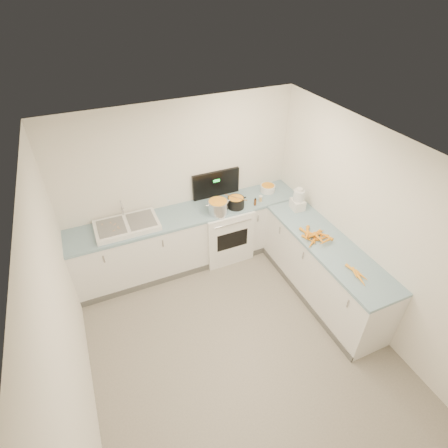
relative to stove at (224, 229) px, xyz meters
name	(u,v)px	position (x,y,z in m)	size (l,w,h in m)	color
floor	(237,343)	(-0.55, -1.69, -0.47)	(3.50, 4.00, 0.00)	gray
ceiling	(244,166)	(-0.55, -1.69, 2.03)	(3.50, 4.00, 0.00)	white
wall_back	(181,185)	(-0.55, 0.31, 0.78)	(3.50, 2.50, 0.00)	white
wall_left	(64,328)	(-2.30, -1.69, 0.78)	(4.00, 2.50, 0.00)	white
wall_right	(369,232)	(1.20, -1.69, 0.78)	(4.00, 2.50, 0.00)	white
counter_back	(191,237)	(-0.55, 0.01, 0.00)	(3.50, 0.62, 0.94)	white
counter_right	(323,269)	(0.90, -1.39, 0.00)	(0.62, 2.20, 0.94)	white
stove	(224,229)	(0.00, 0.00, 0.00)	(0.76, 0.65, 1.36)	white
sink	(127,225)	(-1.45, 0.02, 0.50)	(0.86, 0.52, 0.31)	white
steel_pot	(218,208)	(-0.16, -0.16, 0.55)	(0.30, 0.30, 0.22)	silver
black_pot	(236,203)	(0.14, -0.13, 0.54)	(0.25, 0.25, 0.18)	black
wooden_spoon	(236,197)	(0.14, -0.13, 0.64)	(0.02, 0.02, 0.36)	#AD7A47
mixing_bowl	(268,188)	(0.80, 0.08, 0.52)	(0.24, 0.24, 0.11)	white
extract_bottle	(255,202)	(0.43, -0.20, 0.52)	(0.04, 0.04, 0.10)	#593319
spice_jar	(261,199)	(0.56, -0.14, 0.51)	(0.05, 0.05, 0.08)	#E5B266
food_processor	(298,200)	(0.96, -0.54, 0.62)	(0.19, 0.22, 0.35)	white
carrot_pile	(315,236)	(0.79, -1.23, 0.50)	(0.42, 0.45, 0.09)	orange
peeled_carrots	(357,274)	(0.83, -2.00, 0.49)	(0.13, 0.37, 0.04)	#FFA026
peelings	(112,226)	(-1.64, 0.02, 0.54)	(0.22, 0.29, 0.01)	tan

